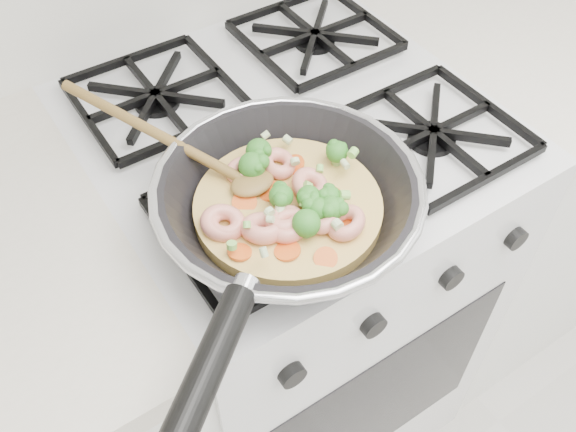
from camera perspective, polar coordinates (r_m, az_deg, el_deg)
stove at (r=1.29m, az=0.16°, el=-6.47°), size 0.60×0.60×0.92m
counter_right at (r=1.72m, az=23.06°, el=6.03°), size 1.00×0.60×0.90m
skillet at (r=0.76m, az=-0.19°, el=1.28°), size 0.43×0.51×0.10m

